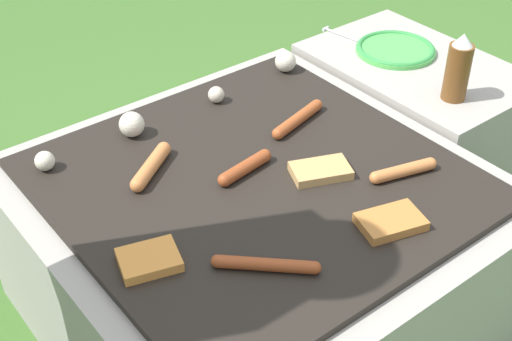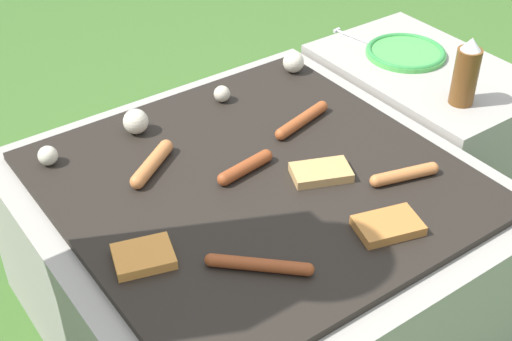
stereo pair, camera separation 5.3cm
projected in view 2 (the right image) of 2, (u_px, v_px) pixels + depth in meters
ground_plane at (256, 315)px, 1.76m from camera, size 14.00×14.00×0.00m
grill at (256, 252)px, 1.64m from camera, size 0.92×0.92×0.42m
side_ledge at (417, 132)px, 2.04m from camera, size 0.39×0.59×0.42m
sausage_front_center at (245, 167)px, 1.52m from camera, size 0.15×0.05×0.03m
sausage_mid_right at (404, 174)px, 1.50m from camera, size 0.16×0.06×0.03m
sausage_front_right at (152, 164)px, 1.53m from camera, size 0.14×0.11×0.03m
sausage_mid_left at (259, 265)px, 1.28m from camera, size 0.15×0.15×0.02m
sausage_back_right at (302, 120)px, 1.67m from camera, size 0.18×0.07×0.03m
bread_slice_left at (321, 172)px, 1.51m from camera, size 0.14×0.12×0.02m
bread_slice_center at (144, 256)px, 1.30m from camera, size 0.13×0.11×0.02m
bread_slice_right at (388, 226)px, 1.37m from camera, size 0.14×0.11×0.02m
mushroom_row at (192, 101)px, 1.71m from camera, size 0.74×0.08×0.06m
plate_colorful at (406, 52)px, 1.96m from camera, size 0.22×0.22×0.02m
condiment_bottle at (466, 73)px, 1.71m from camera, size 0.06×0.06×0.17m
fork_utensil at (360, 39)px, 2.03m from camera, size 0.05×0.20×0.01m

